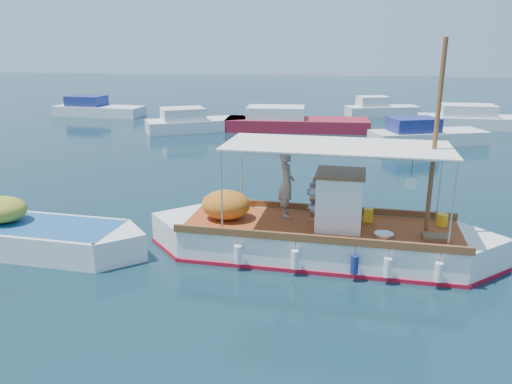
# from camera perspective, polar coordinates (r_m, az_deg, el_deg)

# --- Properties ---
(ground) EXTENTS (160.00, 160.00, 0.00)m
(ground) POSITION_cam_1_polar(r_m,az_deg,el_deg) (14.45, 5.87, -6.81)
(ground) COLOR black
(ground) RESTS_ON ground
(fishing_caique) EXTENTS (9.94, 3.29, 6.08)m
(fishing_caique) POSITION_cam_1_polar(r_m,az_deg,el_deg) (14.07, 7.01, -5.14)
(fishing_caique) COLOR white
(fishing_caique) RESTS_ON ground
(dinghy) EXTENTS (7.14, 2.47, 1.75)m
(dinghy) POSITION_cam_1_polar(r_m,az_deg,el_deg) (15.81, -24.44, -4.76)
(dinghy) COLOR white
(dinghy) RESTS_ON ground
(bg_boat_nw) EXTENTS (7.19, 5.23, 1.80)m
(bg_boat_nw) POSITION_cam_1_polar(r_m,az_deg,el_deg) (34.08, -6.96, 7.74)
(bg_boat_nw) COLOR silver
(bg_boat_nw) RESTS_ON ground
(bg_boat_n) EXTENTS (9.66, 3.12, 1.80)m
(bg_boat_n) POSITION_cam_1_polar(r_m,az_deg,el_deg) (34.26, 4.16, 7.86)
(bg_boat_n) COLOR maroon
(bg_boat_n) RESTS_ON ground
(bg_boat_ne) EXTENTS (7.01, 4.19, 1.80)m
(bg_boat_ne) POSITION_cam_1_polar(r_m,az_deg,el_deg) (30.92, 18.73, 6.06)
(bg_boat_ne) COLOR silver
(bg_boat_ne) RESTS_ON ground
(bg_boat_e) EXTENTS (9.12, 2.94, 1.80)m
(bg_boat_e) POSITION_cam_1_polar(r_m,az_deg,el_deg) (38.58, 24.46, 7.42)
(bg_boat_e) COLOR silver
(bg_boat_e) RESTS_ON ground
(bg_boat_far_w) EXTENTS (7.47, 3.08, 1.80)m
(bg_boat_far_w) POSITION_cam_1_polar(r_m,az_deg,el_deg) (43.12, -17.77, 8.95)
(bg_boat_far_w) COLOR silver
(bg_boat_far_w) RESTS_ON ground
(bg_boat_far_n) EXTENTS (6.04, 3.47, 1.80)m
(bg_boat_far_n) POSITION_cam_1_polar(r_m,az_deg,el_deg) (42.14, 13.99, 9.08)
(bg_boat_far_n) COLOR silver
(bg_boat_far_n) RESTS_ON ground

